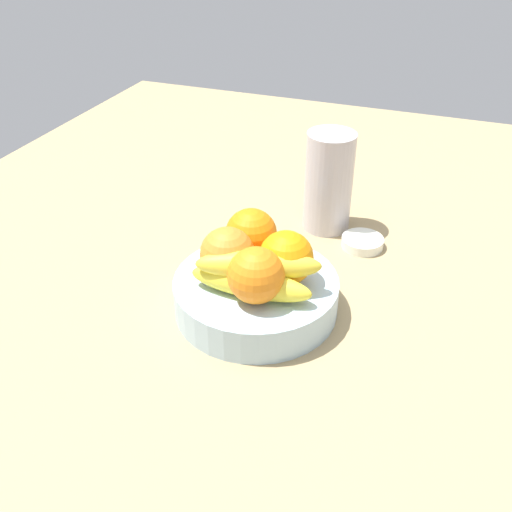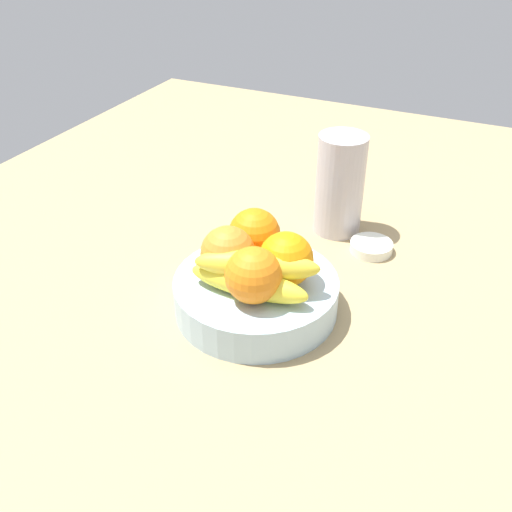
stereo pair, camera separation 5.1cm
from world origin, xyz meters
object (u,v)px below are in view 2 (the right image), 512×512
Objects in this scene: fruit_bowl at (256,294)px; orange_front_left at (254,234)px; orange_back_left at (286,259)px; thermos_tumbler at (340,185)px; orange_center at (253,275)px; banana_bunch at (253,274)px; orange_front_right at (228,253)px; jar_lid at (371,247)px.

orange_front_left reaches higher than fruit_bowl.
thermos_tumbler is (25.47, 0.60, -0.26)cm from orange_back_left.
orange_center reaches higher than banana_bunch.
orange_front_left is 6.24cm from orange_front_right.
orange_front_right is at bearing 58.62° from orange_center.
thermos_tumbler is at bearing 59.42° from jar_lid.
orange_front_right is 8.15cm from orange_back_left.
orange_front_right is 28.38cm from thermos_tumbler.
orange_back_left is at bearing -76.20° from orange_front_right.
jar_lid is at bearing -21.98° from banana_bunch.
orange_front_left is 0.43× the size of banana_bunch.
jar_lid is at bearing -39.42° from orange_front_left.
thermos_tumbler is at bearing -4.76° from banana_bunch.
orange_center is at bearing 155.55° from orange_back_left.
jar_lid is (20.95, -7.06, -8.20)cm from orange_back_left.
orange_front_right is at bearing 165.06° from thermos_tumbler.
orange_front_left is 1.00× the size of orange_front_right.
orange_front_right is 1.09× the size of jar_lid.
thermos_tumbler is at bearing -14.94° from orange_front_right.
orange_back_left is 23.58cm from jar_lid.
orange_front_right and orange_back_left have the same top height.
fruit_bowl is at bearing 153.60° from jar_lid.
orange_front_right is 1.00× the size of orange_back_left.
fruit_bowl is 1.34× the size of thermos_tumbler.
orange_back_left is 25.48cm from thermos_tumbler.
banana_bunch is (-8.32, -3.66, -0.75)cm from orange_front_left.
orange_front_left reaches higher than jar_lid.
orange_center reaches higher than jar_lid.
thermos_tumbler is at bearing -16.05° from orange_front_left.
orange_front_left is at bearing 140.58° from jar_lid.
thermos_tumbler reaches higher than jar_lid.
orange_front_right is at bearing 103.80° from orange_back_left.
thermos_tumbler is at bearing 1.34° from orange_back_left.
orange_front_left and orange_center have the same top height.
banana_bunch is at bearing -114.37° from orange_front_right.
orange_front_left is 23.20cm from jar_lid.
orange_front_right reaches higher than fruit_bowl.
banana_bunch is (1.16, 0.65, -0.75)cm from orange_center.
thermos_tumbler is (30.78, -1.81, -0.26)cm from orange_center.
orange_front_right is 1.00× the size of orange_center.
thermos_tumbler is (26.68, -3.34, 6.19)cm from fruit_bowl.
thermos_tumbler reaches higher than orange_front_right.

